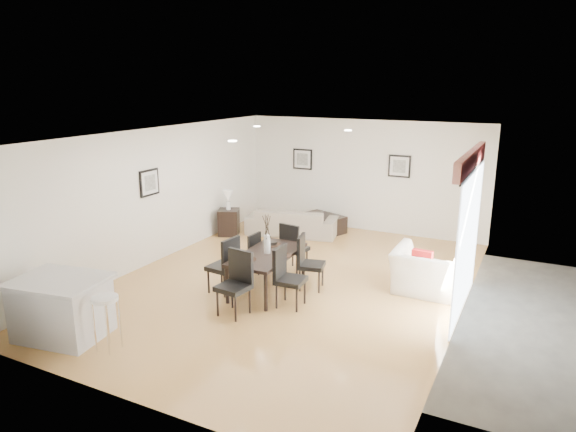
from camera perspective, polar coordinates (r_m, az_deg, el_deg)
The scene contains 26 objects.
ground at distance 9.44m, azimuth 0.14°, elevation -7.52°, with size 8.00×8.00×0.00m, color tan.
wall_back at distance 12.64m, azimuth 8.29°, elevation 4.46°, with size 6.00×0.04×2.70m, color white.
wall_front at distance 5.89m, azimuth -17.67°, elevation -8.22°, with size 6.00×0.04×2.70m, color white.
wall_left at distance 10.66m, azimuth -14.45°, elevation 2.22°, with size 0.04×8.00×2.70m, color white.
wall_right at distance 8.18m, azimuth 19.33°, elevation -1.91°, with size 0.04×8.00×2.70m, color white.
ceiling at distance 8.78m, azimuth 0.15°, elevation 9.02°, with size 6.00×8.00×0.02m, color white.
sofa at distance 12.30m, azimuth 0.46°, elevation -0.62°, with size 2.15×0.84×0.63m, color gray.
armchair at distance 9.25m, azimuth 15.39°, elevation -5.97°, with size 1.19×1.04×0.78m, color beige.
dining_table at distance 8.95m, azimuth -2.32°, elevation -4.56°, with size 0.88×1.68×0.69m.
dining_chair_wnear at distance 8.91m, azimuth -6.88°, elevation -5.12°, with size 0.50×0.50×1.01m.
dining_chair_wfar at distance 9.61m, azimuth -4.20°, elevation -4.09°, with size 0.41×0.41×0.86m.
dining_chair_enear at distance 8.37m, azimuth -0.24°, elevation -6.38°, with size 0.48×0.48×1.00m.
dining_chair_efar at distance 9.06m, azimuth 2.12°, elevation -4.82°, with size 0.52×0.52×0.97m.
dining_chair_head at distance 8.15m, azimuth -5.72°, elevation -6.98°, with size 0.51×0.51×1.02m.
dining_chair_foot at distance 9.84m, azimuth 0.49°, elevation -3.23°, with size 0.50×0.50×0.97m.
vase at distance 8.83m, azimuth -2.34°, elevation -2.26°, with size 0.75×1.22×0.69m.
coffee_table at distance 12.58m, azimuth 3.92°, elevation -0.80°, with size 1.04×0.62×0.42m, color black.
side_table at distance 12.34m, azimuth -6.59°, elevation -0.69°, with size 0.47×0.47×0.62m, color black.
table_lamp at distance 12.19m, azimuth -6.68°, elevation 2.07°, with size 0.24×0.24×0.46m.
cushion at distance 9.09m, azimuth 14.66°, elevation -4.75°, with size 0.35×0.11×0.35m, color maroon.
kitchen_island at distance 8.12m, azimuth -23.84°, elevation -9.27°, with size 1.40×1.16×0.88m.
bar_stool at distance 7.42m, azimuth -19.63°, elevation -9.25°, with size 0.36×0.36×0.78m.
framed_print_back_left at distance 13.15m, azimuth 1.64°, elevation 6.33°, with size 0.52×0.04×0.52m.
framed_print_back_right at distance 12.31m, azimuth 12.28°, elevation 5.42°, with size 0.52×0.04×0.52m.
framed_print_left_wall at distance 10.43m, azimuth -15.15°, elevation 3.60°, with size 0.04×0.52×0.52m.
sliding_door at distance 8.39m, azimuth 19.49°, elevation 0.72°, with size 0.12×2.70×2.57m.
Camera 1 is at (3.89, -7.82, 3.58)m, focal length 32.00 mm.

